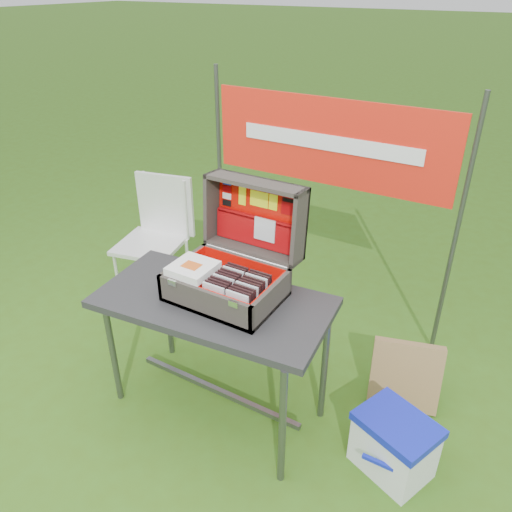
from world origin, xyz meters
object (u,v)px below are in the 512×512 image
Objects in this scene: table at (216,356)px; chair at (150,246)px; suitcase at (231,247)px; cooler at (394,445)px; cardboard_box at (405,376)px.

chair is at bearing 142.00° from table.
suitcase reaches higher than table.
chair reaches higher than table.
suitcase is 1.33m from chair.
table is 3.23× the size of cooler.
cardboard_box is (0.92, 0.58, -0.17)m from table.
cooler is at bearing 0.22° from table.
table is 2.17× the size of suitcase.
chair is (-1.03, 0.65, 0.11)m from table.
table is at bearing -112.50° from suitcase.
cooler is at bearing -27.83° from chair.
table is 1.09m from cardboard_box.
suitcase reaches higher than cooler.
suitcase reaches higher than cardboard_box.
suitcase reaches higher than chair.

